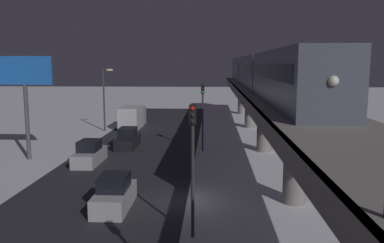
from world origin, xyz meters
name	(u,v)px	position (x,y,z in m)	size (l,w,h in m)	color
ground_plane	(176,201)	(0.00, 0.00, 0.00)	(240.00, 240.00, 0.00)	white
avenue_asphalt	(98,199)	(4.86, 0.00, 0.00)	(11.00, 100.19, 0.01)	#28282D
elevated_railway	(295,122)	(-6.99, 0.00, 4.91)	(5.00, 100.19, 5.71)	gray
subway_train	(258,71)	(-7.09, -20.97, 7.49)	(2.94, 55.47, 3.40)	#4C5160
sedan_black	(128,139)	(6.26, -15.46, 0.80)	(1.80, 4.69, 1.97)	black
sedan_silver	(90,154)	(8.06, -8.77, 0.80)	(1.80, 4.54, 1.97)	#B2B2B7
sedan_silver_2	(114,195)	(3.46, 1.43, 0.80)	(1.80, 4.27, 1.97)	#B2B2B7
box_truck	(133,117)	(8.26, -27.96, 1.35)	(2.40, 7.40, 2.80)	#B2B2B7
traffic_light_near	(193,152)	(-1.24, 5.08, 4.20)	(0.32, 0.44, 6.40)	#2D2D2D
traffic_light_mid	(203,107)	(-1.24, -14.04, 4.20)	(0.32, 0.44, 6.40)	#2D2D2D
commercial_billboard	(25,81)	(13.80, -9.98, 6.83)	(4.80, 0.36, 8.90)	#4C4C51
street_lamp_far	(106,92)	(10.93, -25.00, 4.81)	(1.35, 0.44, 7.65)	#38383D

